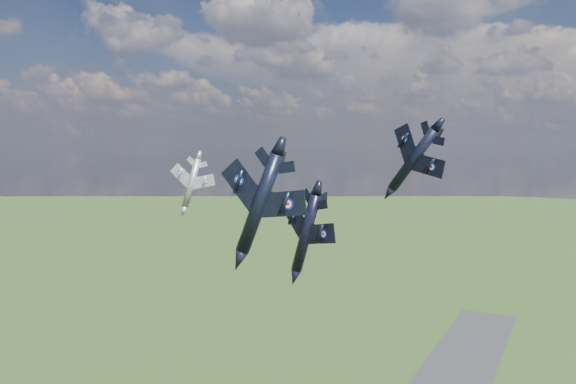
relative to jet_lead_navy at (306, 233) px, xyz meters
The scene contains 4 objects.
jet_lead_navy is the anchor object (origin of this frame).
jet_right_navy 24.56m from the jet_lead_navy, 74.98° to the right, with size 9.94×13.86×2.87m, color black, non-canonical shape.
jet_high_navy 20.70m from the jet_lead_navy, 54.54° to the left, with size 11.46×15.98×3.31m, color black, non-canonical shape.
jet_left_silver 38.14m from the jet_lead_navy, 151.20° to the left, with size 9.53×13.29×2.75m, color gray, non-canonical shape.
Camera 1 is at (40.63, -61.80, 90.10)m, focal length 35.00 mm.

